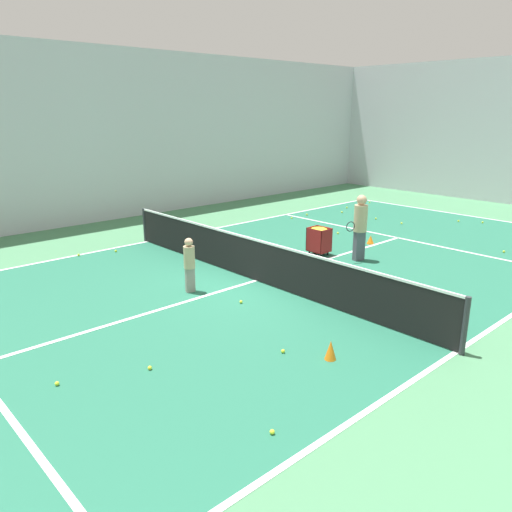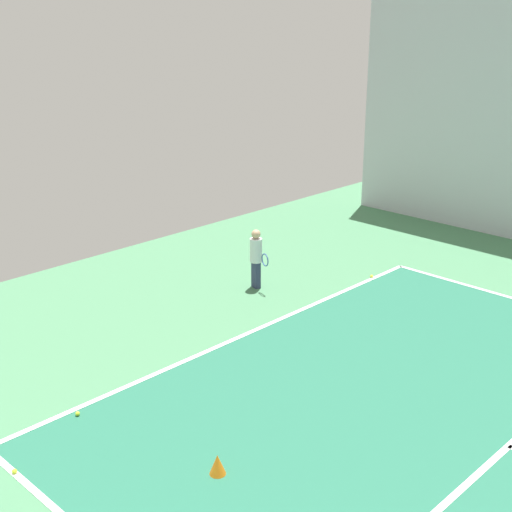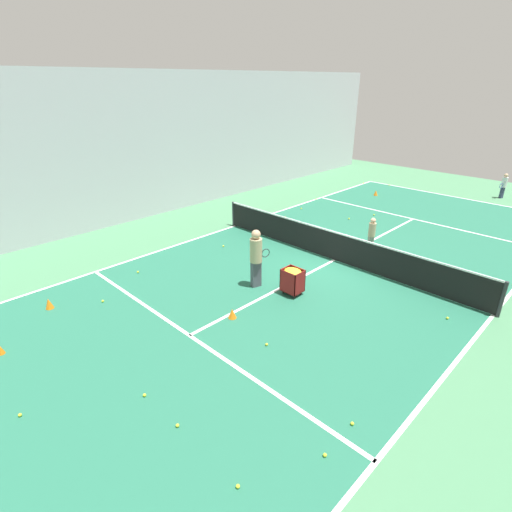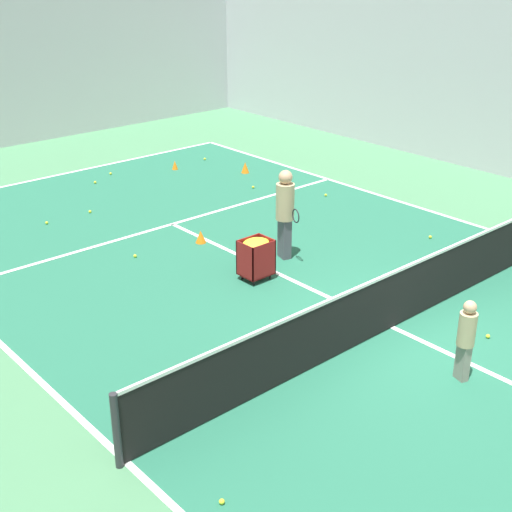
# 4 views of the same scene
# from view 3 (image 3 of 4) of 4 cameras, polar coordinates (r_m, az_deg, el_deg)

# --- Properties ---
(ground_plane) EXTENTS (34.82, 34.82, 0.00)m
(ground_plane) POSITION_cam_3_polar(r_m,az_deg,el_deg) (14.43, 11.10, -0.59)
(ground_plane) COLOR #477F56
(court_playing_area) EXTENTS (10.32, 23.15, 0.00)m
(court_playing_area) POSITION_cam_3_polar(r_m,az_deg,el_deg) (14.43, 11.10, -0.59)
(court_playing_area) COLOR #23664C
(court_playing_area) RESTS_ON ground
(line_baseline_near) EXTENTS (10.32, 0.10, 0.00)m
(line_baseline_near) POSITION_cam_3_polar(r_m,az_deg,el_deg) (24.50, 26.59, 7.55)
(line_baseline_near) COLOR white
(line_baseline_near) RESTS_ON ground
(line_sideline_left) EXTENTS (0.10, 23.15, 0.00)m
(line_sideline_left) POSITION_cam_3_polar(r_m,az_deg,el_deg) (12.74, 30.79, -7.27)
(line_sideline_left) COLOR white
(line_sideline_left) RESTS_ON ground
(line_sideline_right) EXTENTS (0.10, 23.15, 0.00)m
(line_sideline_right) POSITION_cam_3_polar(r_m,az_deg,el_deg) (17.53, -2.99, 4.33)
(line_sideline_right) COLOR white
(line_sideline_right) RESTS_ON ground
(line_service_near) EXTENTS (10.32, 0.10, 0.00)m
(line_service_near) POSITION_cam_3_polar(r_m,az_deg,el_deg) (19.76, 21.54, 4.95)
(line_service_near) COLOR white
(line_service_near) RESTS_ON ground
(line_service_far) EXTENTS (10.32, 0.10, 0.00)m
(line_service_far) POSITION_cam_3_polar(r_m,az_deg,el_deg) (10.33, -9.49, -11.13)
(line_service_far) COLOR white
(line_service_far) RESTS_ON ground
(line_centre_service) EXTENTS (0.10, 12.73, 0.00)m
(line_centre_service) POSITION_cam_3_polar(r_m,az_deg,el_deg) (14.43, 11.10, -0.57)
(line_centre_service) COLOR white
(line_centre_service) RESTS_ON ground
(hall_enclosure_right) EXTENTS (0.15, 31.12, 6.29)m
(hall_enclosure_right) POSITION_cam_3_polar(r_m,az_deg,el_deg) (19.77, -11.23, 15.56)
(hall_enclosure_right) COLOR silver
(hall_enclosure_right) RESTS_ON ground
(tennis_net) EXTENTS (10.62, 0.10, 1.06)m
(tennis_net) POSITION_cam_3_polar(r_m,az_deg,el_deg) (14.21, 11.28, 1.43)
(tennis_net) COLOR #2D2D33
(tennis_net) RESTS_ON ground
(player_near_baseline) EXTENTS (0.33, 0.62, 1.32)m
(player_near_baseline) POSITION_cam_3_polar(r_m,az_deg,el_deg) (25.32, 31.91, 8.71)
(player_near_baseline) COLOR #2D3351
(player_near_baseline) RESTS_ON ground
(coach_at_net) EXTENTS (0.46, 0.73, 1.85)m
(coach_at_net) POSITION_cam_3_polar(r_m,az_deg,el_deg) (11.98, 0.02, 0.19)
(coach_at_net) COLOR #4C4C56
(coach_at_net) RESTS_ON ground
(child_midcourt) EXTENTS (0.32, 0.32, 1.29)m
(child_midcourt) POSITION_cam_3_polar(r_m,az_deg,el_deg) (15.27, 16.21, 3.28)
(child_midcourt) COLOR gray
(child_midcourt) RESTS_ON ground
(ball_cart) EXTENTS (0.58, 0.49, 0.82)m
(ball_cart) POSITION_cam_3_polar(r_m,az_deg,el_deg) (11.78, 5.26, -2.96)
(ball_cart) COLOR maroon
(ball_cart) RESTS_ON ground
(training_cone_0) EXTENTS (0.22, 0.22, 0.31)m
(training_cone_0) POSITION_cam_3_polar(r_m,az_deg,el_deg) (12.61, -27.47, -6.04)
(training_cone_0) COLOR orange
(training_cone_0) RESTS_ON ground
(training_cone_1) EXTENTS (0.17, 0.17, 0.25)m
(training_cone_1) POSITION_cam_3_polar(r_m,az_deg,el_deg) (11.25, -32.71, -11.14)
(training_cone_1) COLOR orange
(training_cone_1) RESTS_ON ground
(training_cone_2) EXTENTS (0.23, 0.23, 0.27)m
(training_cone_2) POSITION_cam_3_polar(r_m,az_deg,el_deg) (10.81, -3.41, -8.19)
(training_cone_2) COLOR orange
(training_cone_2) RESTS_ON ground
(training_cone_3) EXTENTS (0.20, 0.20, 0.34)m
(training_cone_3) POSITION_cam_3_polar(r_m,az_deg,el_deg) (17.84, 4.20, 5.23)
(training_cone_3) COLOR orange
(training_cone_3) RESTS_ON ground
(training_cone_4) EXTENTS (0.22, 0.22, 0.29)m
(training_cone_4) POSITION_cam_3_polar(r_m,az_deg,el_deg) (23.20, 16.74, 8.64)
(training_cone_4) COLOR orange
(training_cone_4) RESTS_ON ground
(tennis_ball_0) EXTENTS (0.07, 0.07, 0.07)m
(tennis_ball_0) POSITION_cam_3_polar(r_m,az_deg,el_deg) (25.68, 18.48, 9.58)
(tennis_ball_0) COLOR yellow
(tennis_ball_0) RESTS_ON ground
(tennis_ball_1) EXTENTS (0.07, 0.07, 0.07)m
(tennis_ball_1) POSITION_cam_3_polar(r_m,az_deg,el_deg) (7.24, -2.61, -30.02)
(tennis_ball_1) COLOR yellow
(tennis_ball_1) RESTS_ON ground
(tennis_ball_2) EXTENTS (0.07, 0.07, 0.07)m
(tennis_ball_2) POSITION_cam_3_polar(r_m,az_deg,el_deg) (13.79, -16.52, -2.20)
(tennis_ball_2) COLOR yellow
(tennis_ball_2) RESTS_ON ground
(tennis_ball_3) EXTENTS (0.07, 0.07, 0.07)m
(tennis_ball_3) POSITION_cam_3_polar(r_m,az_deg,el_deg) (9.33, -30.66, -18.95)
(tennis_ball_3) COLOR yellow
(tennis_ball_3) RESTS_ON ground
(tennis_ball_4) EXTENTS (0.07, 0.07, 0.07)m
(tennis_ball_4) POSITION_cam_3_polar(r_m,az_deg,el_deg) (7.67, 9.82, -26.22)
(tennis_ball_4) COLOR yellow
(tennis_ball_4) RESTS_ON ground
(tennis_ball_5) EXTENTS (0.07, 0.07, 0.07)m
(tennis_ball_5) POSITION_cam_3_polar(r_m,az_deg,el_deg) (18.82, 13.15, 5.22)
(tennis_ball_5) COLOR yellow
(tennis_ball_5) RESTS_ON ground
(tennis_ball_6) EXTENTS (0.07, 0.07, 0.07)m
(tennis_ball_6) POSITION_cam_3_polar(r_m,az_deg,el_deg) (19.95, 6.48, 6.77)
(tennis_ball_6) COLOR yellow
(tennis_ball_6) RESTS_ON ground
(tennis_ball_7) EXTENTS (0.07, 0.07, 0.07)m
(tennis_ball_7) POSITION_cam_3_polar(r_m,az_deg,el_deg) (19.66, 16.51, 5.66)
(tennis_ball_7) COLOR yellow
(tennis_ball_7) RESTS_ON ground
(tennis_ball_9) EXTENTS (0.07, 0.07, 0.07)m
(tennis_ball_9) POSITION_cam_3_polar(r_m,az_deg,el_deg) (21.67, 8.57, 8.04)
(tennis_ball_9) COLOR yellow
(tennis_ball_9) RESTS_ON ground
(tennis_ball_10) EXTENTS (0.07, 0.07, 0.07)m
(tennis_ball_10) POSITION_cam_3_polar(r_m,az_deg,el_deg) (15.83, 11.01, 1.82)
(tennis_ball_10) COLOR yellow
(tennis_ball_10) RESTS_ON ground
(tennis_ball_14) EXTENTS (0.07, 0.07, 0.07)m
(tennis_ball_14) POSITION_cam_3_polar(r_m,az_deg,el_deg) (8.23, 13.59, -22.24)
(tennis_ball_14) COLOR yellow
(tennis_ball_14) RESTS_ON ground
(tennis_ball_15) EXTENTS (0.07, 0.07, 0.07)m
(tennis_ball_15) POSITION_cam_3_polar(r_m,az_deg,el_deg) (15.31, -4.68, 1.42)
(tennis_ball_15) COLOR yellow
(tennis_ball_15) RESTS_ON ground
(tennis_ball_16) EXTENTS (0.07, 0.07, 0.07)m
(tennis_ball_16) POSITION_cam_3_polar(r_m,az_deg,el_deg) (11.95, 25.68, -7.99)
(tennis_ball_16) COLOR yellow
(tennis_ball_16) RESTS_ON ground
(tennis_ball_19) EXTENTS (0.07, 0.07, 0.07)m
(tennis_ball_19) POSITION_cam_3_polar(r_m,az_deg,el_deg) (12.37, -21.05, -6.03)
(tennis_ball_19) COLOR yellow
(tennis_ball_19) RESTS_ON ground
(tennis_ball_20) EXTENTS (0.07, 0.07, 0.07)m
(tennis_ball_20) POSITION_cam_3_polar(r_m,az_deg,el_deg) (8.13, -11.15, -22.66)
(tennis_ball_20) COLOR yellow
(tennis_ball_20) RESTS_ON ground
(tennis_ball_21) EXTENTS (0.07, 0.07, 0.07)m
(tennis_ball_21) POSITION_cam_3_polar(r_m,az_deg,el_deg) (17.79, 6.80, 4.60)
(tennis_ball_21) COLOR yellow
(tennis_ball_21) RESTS_ON ground
(tennis_ball_22) EXTENTS (0.07, 0.07, 0.07)m
(tennis_ball_22) POSITION_cam_3_polar(r_m,az_deg,el_deg) (8.84, -15.64, -18.59)
(tennis_ball_22) COLOR yellow
(tennis_ball_22) RESTS_ON ground
(tennis_ball_24) EXTENTS (0.07, 0.07, 0.07)m
(tennis_ball_24) POSITION_cam_3_polar(r_m,az_deg,el_deg) (9.84, 1.53, -12.51)
(tennis_ball_24) COLOR yellow
(tennis_ball_24) RESTS_ON ground
(tennis_ball_25) EXTENTS (0.07, 0.07, 0.07)m
(tennis_ball_25) POSITION_cam_3_polar(r_m,az_deg,el_deg) (13.97, 30.56, -4.39)
(tennis_ball_25) COLOR yellow
(tennis_ball_25) RESTS_ON ground
(tennis_ball_27) EXTENTS (0.07, 0.07, 0.07)m
(tennis_ball_27) POSITION_cam_3_polar(r_m,az_deg,el_deg) (25.74, 15.12, 10.02)
(tennis_ball_27) COLOR yellow
(tennis_ball_27) RESTS_ON ground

